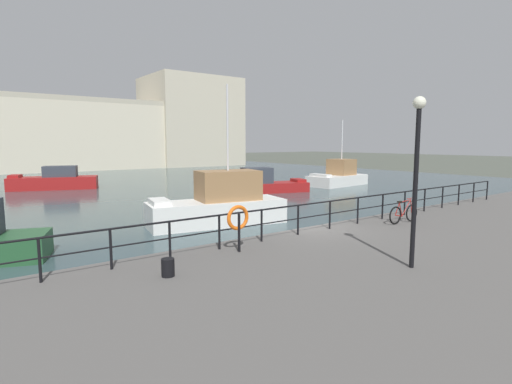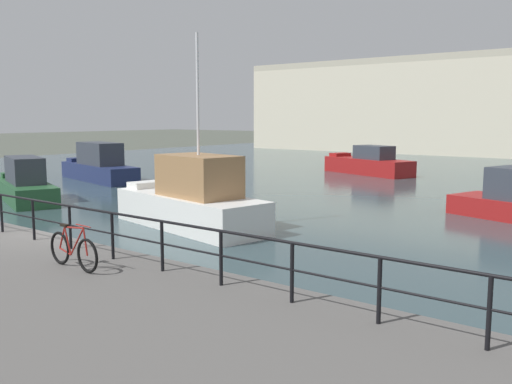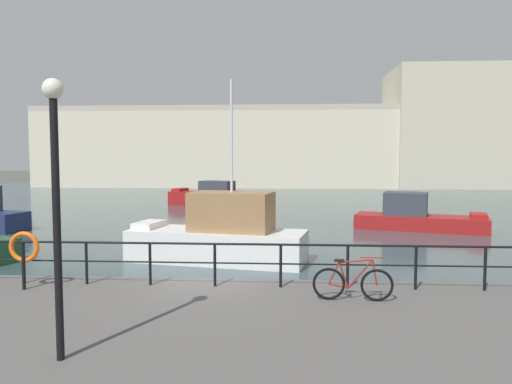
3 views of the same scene
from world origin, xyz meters
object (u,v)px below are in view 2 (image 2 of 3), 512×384
Objects in this scene: moored_blue_motorboat at (25,184)px; moored_harbor_tender at (368,163)px; moored_red_daysailer at (192,200)px; moored_green_narrowboat at (99,166)px; parked_bicycle at (73,250)px.

moored_harbor_tender is at bearing -88.32° from moored_blue_motorboat.
moored_red_daysailer reaches higher than moored_green_narrowboat.
moored_green_narrowboat is at bearing 70.53° from moored_harbor_tender.
moored_red_daysailer is at bearing 119.52° from moored_harbor_tender.
parked_bicycle is at bearing 128.43° from moored_red_daysailer.
moored_harbor_tender is 30.11m from parked_bicycle.
moored_harbor_tender is at bearing 107.49° from parked_bicycle.
moored_red_daysailer is (10.95, 0.17, 0.22)m from moored_blue_motorboat.
moored_harbor_tender is 4.14× the size of parked_bicycle.
moored_blue_motorboat is at bearing 156.20° from parked_bicycle.
moored_red_daysailer is (3.66, -21.48, 0.27)m from moored_harbor_tender.
moored_harbor_tender is (7.28, 21.65, -0.05)m from moored_blue_motorboat.
moored_harbor_tender is at bearing -116.62° from moored_green_narrowboat.
moored_green_narrowboat reaches higher than moored_blue_motorboat.
moored_blue_motorboat is 0.92× the size of moored_harbor_tender.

